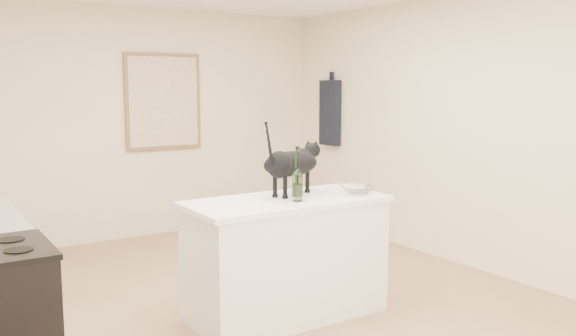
{
  "coord_description": "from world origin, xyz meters",
  "views": [
    {
      "loc": [
        -2.25,
        -3.85,
        1.73
      ],
      "look_at": [
        0.15,
        -0.15,
        1.12
      ],
      "focal_mm": 37.22,
      "sensor_mm": 36.0,
      "label": 1
    }
  ],
  "objects": [
    {
      "name": "artwork_canvas",
      "position": [
        0.3,
        2.7,
        1.55
      ],
      "size": [
        0.82,
        0.0,
        1.02
      ],
      "primitive_type": "cube",
      "color": "beige",
      "rests_on": "wall_back"
    },
    {
      "name": "island_base",
      "position": [
        0.1,
        -0.2,
        0.43
      ],
      "size": [
        1.44,
        0.67,
        0.86
      ],
      "primitive_type": "cube",
      "color": "white",
      "rests_on": "floor"
    },
    {
      "name": "island_top",
      "position": [
        0.1,
        -0.2,
        0.88
      ],
      "size": [
        1.5,
        0.7,
        0.04
      ],
      "primitive_type": "cube",
      "color": "white",
      "rests_on": "island_base"
    },
    {
      "name": "floor",
      "position": [
        0.0,
        0.0,
        0.0
      ],
      "size": [
        5.5,
        5.5,
        0.0
      ],
      "primitive_type": "plane",
      "color": "#9A7852",
      "rests_on": "ground"
    },
    {
      "name": "artwork_frame",
      "position": [
        0.3,
        2.72,
        1.55
      ],
      "size": [
        0.9,
        0.03,
        1.1
      ],
      "primitive_type": "cube",
      "color": "brown",
      "rests_on": "wall_back"
    },
    {
      "name": "glass_bowl",
      "position": [
        0.67,
        -0.33,
        0.93
      ],
      "size": [
        0.34,
        0.34,
        0.06
      ],
      "primitive_type": "imported",
      "rotation": [
        0.0,
        0.0,
        -0.42
      ],
      "color": "silver",
      "rests_on": "island_top"
    },
    {
      "name": "black_cat",
      "position": [
        0.21,
        -0.09,
        1.12
      ],
      "size": [
        0.64,
        0.41,
        0.43
      ],
      "primitive_type": null,
      "rotation": [
        0.0,
        0.0,
        0.4
      ],
      "color": "black",
      "rests_on": "island_top"
    },
    {
      "name": "wine_bottle",
      "position": [
        0.12,
        -0.32,
        1.07
      ],
      "size": [
        0.09,
        0.09,
        0.35
      ],
      "primitive_type": "cylinder",
      "rotation": [
        0.0,
        0.0,
        -0.26
      ],
      "color": "#275F26",
      "rests_on": "island_top"
    },
    {
      "name": "wall_right",
      "position": [
        2.25,
        0.0,
        1.3
      ],
      "size": [
        0.0,
        5.5,
        5.5
      ],
      "primitive_type": "plane",
      "rotation": [
        1.57,
        0.0,
        -1.57
      ],
      "color": "beige",
      "rests_on": "ground"
    },
    {
      "name": "wall_back",
      "position": [
        0.0,
        2.75,
        1.3
      ],
      "size": [
        4.5,
        0.0,
        4.5
      ],
      "primitive_type": "plane",
      "rotation": [
        1.57,
        0.0,
        0.0
      ],
      "color": "beige",
      "rests_on": "ground"
    },
    {
      "name": "hanging_garment",
      "position": [
        2.19,
        2.05,
        1.4
      ],
      "size": [
        0.08,
        0.34,
        0.8
      ],
      "primitive_type": "cube",
      "color": "black",
      "rests_on": "wall_right"
    }
  ]
}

